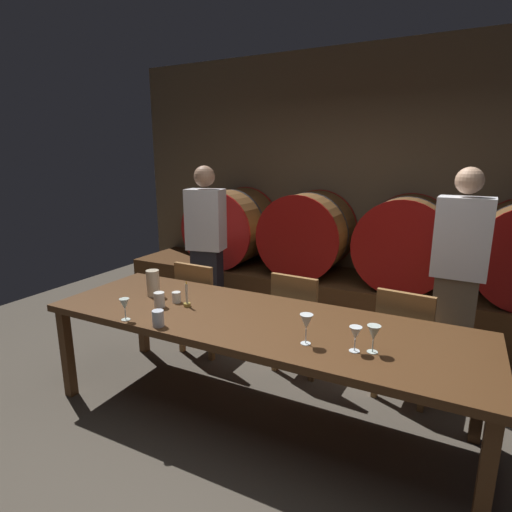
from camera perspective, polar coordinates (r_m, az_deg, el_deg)
ground_plane at (r=3.00m, az=2.40°, el=-23.24°), size 8.04×8.04×0.00m
back_wall at (r=4.97m, az=15.70°, el=9.70°), size 6.18×0.24×3.00m
barrel_shelf at (r=4.69m, az=13.35°, el=-6.03°), size 5.56×0.90×0.50m
wine_barrel_far_left at (r=5.07m, az=-3.47°, el=4.12°), size 0.93×0.81×0.93m
wine_barrel_center_left at (r=4.65m, az=7.35°, el=3.15°), size 0.93×0.81×0.93m
wine_barrel_center_right at (r=4.42m, az=20.26°, el=1.85°), size 0.93×0.81×0.93m
dining_table at (r=2.79m, az=-0.14°, el=-9.78°), size 2.96×0.95×0.75m
chair_left at (r=3.82m, az=-7.66°, el=-6.53°), size 0.42×0.42×0.88m
chair_center at (r=3.48m, az=6.00°, el=-8.60°), size 0.42×0.42×0.88m
chair_right at (r=3.28m, az=20.19°, el=-10.86°), size 0.44×0.44×0.88m
guest_left at (r=4.34m, az=-6.98°, el=1.41°), size 0.42×0.31×1.72m
guest_right at (r=3.44m, az=26.41°, el=-3.18°), size 0.39×0.26×1.74m
candle_center at (r=2.99m, az=-9.68°, el=-6.03°), size 0.05×0.05×0.20m
pitcher at (r=3.27m, az=-14.26°, el=-3.69°), size 0.10×0.10×0.20m
wine_glass_far_left at (r=2.84m, az=-17.96°, el=-6.56°), size 0.07×0.07×0.15m
wine_glass_center_left at (r=2.38m, az=7.08°, el=-9.23°), size 0.08×0.08×0.18m
wine_glass_center_right at (r=2.35m, az=13.79°, el=-10.56°), size 0.07×0.07×0.15m
wine_glass_far_right at (r=2.36m, az=16.19°, el=-10.41°), size 0.08×0.08×0.16m
cup_left at (r=3.02m, az=-13.42°, el=-5.99°), size 0.08×0.08×0.11m
cup_center at (r=3.10m, az=-11.11°, el=-5.69°), size 0.06×0.06×0.08m
cup_right at (r=2.70m, az=-13.58°, el=-8.51°), size 0.08×0.08×0.11m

